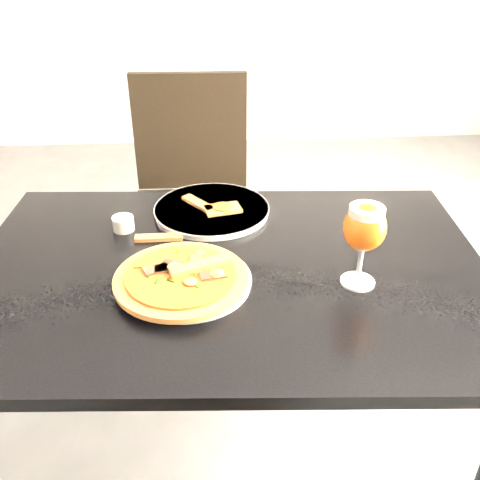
{
  "coord_description": "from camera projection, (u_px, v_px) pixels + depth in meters",
  "views": [
    {
      "loc": [
        0.1,
        -0.89,
        1.44
      ],
      "look_at": [
        0.17,
        0.13,
        0.83
      ],
      "focal_mm": 40.0,
      "sensor_mm": 36.0,
      "label": 1
    }
  ],
  "objects": [
    {
      "name": "crust_scraps",
      "position": [
        215.0,
        207.0,
        1.45
      ],
      "size": [
        0.16,
        0.13,
        0.01
      ],
      "rotation": [
        0.0,
        0.0,
        -0.47
      ],
      "color": "#905922",
      "rests_on": "plate_second"
    },
    {
      "name": "dining_table",
      "position": [
        229.0,
        297.0,
        1.28
      ],
      "size": [
        1.25,
        0.87,
        0.75
      ],
      "rotation": [
        0.0,
        0.0,
        -0.06
      ],
      "color": "black",
      "rests_on": "ground"
    },
    {
      "name": "loose_crust",
      "position": [
        159.0,
        238.0,
        1.34
      ],
      "size": [
        0.12,
        0.03,
        0.01
      ],
      "primitive_type": "cube",
      "rotation": [
        0.0,
        0.0,
        0.0
      ],
      "color": "#905922",
      "rests_on": "dining_table"
    },
    {
      "name": "beer_glass",
      "position": [
        365.0,
        228.0,
        1.11
      ],
      "size": [
        0.09,
        0.09,
        0.19
      ],
      "color": "silver",
      "rests_on": "dining_table"
    },
    {
      "name": "pizza",
      "position": [
        182.0,
        277.0,
        1.16
      ],
      "size": [
        0.29,
        0.29,
        0.03
      ],
      "rotation": [
        0.0,
        0.0,
        0.07
      ],
      "color": "#905922",
      "rests_on": "plate_main"
    },
    {
      "name": "sauce_cup",
      "position": [
        123.0,
        223.0,
        1.37
      ],
      "size": [
        0.06,
        0.06,
        0.04
      ],
      "color": "#BDB8AA",
      "rests_on": "dining_table"
    },
    {
      "name": "chair_far",
      "position": [
        192.0,
        198.0,
        2.02
      ],
      "size": [
        0.46,
        0.46,
        0.97
      ],
      "rotation": [
        0.0,
        0.0,
        -0.02
      ],
      "color": "black",
      "rests_on": "ground"
    },
    {
      "name": "plate_second",
      "position": [
        212.0,
        210.0,
        1.46
      ],
      "size": [
        0.33,
        0.33,
        0.02
      ],
      "primitive_type": "cylinder",
      "rotation": [
        0.0,
        0.0,
        -0.08
      ],
      "color": "silver",
      "rests_on": "dining_table"
    },
    {
      "name": "plate_main",
      "position": [
        188.0,
        282.0,
        1.17
      ],
      "size": [
        0.34,
        0.34,
        0.01
      ],
      "primitive_type": "cylinder",
      "rotation": [
        0.0,
        0.0,
        -0.26
      ],
      "color": "silver",
      "rests_on": "dining_table"
    }
  ]
}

